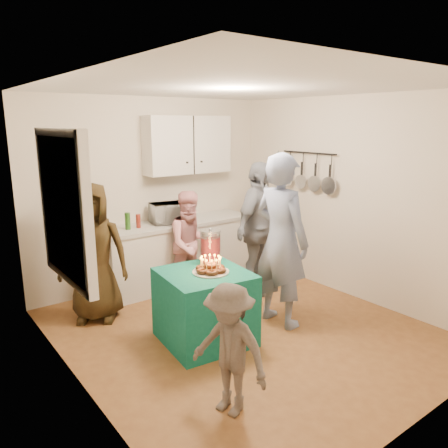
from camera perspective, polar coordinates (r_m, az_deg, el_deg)
floor at (r=5.02m, az=2.49°, el=-13.64°), size 4.00×4.00×0.00m
ceiling at (r=4.49m, az=2.83°, el=17.47°), size 4.00×4.00×0.00m
back_wall at (r=6.22m, az=-9.26°, el=4.09°), size 3.60×3.60×0.00m
left_wall at (r=3.72m, az=-19.15°, el=-2.53°), size 4.00×4.00×0.00m
right_wall at (r=5.88m, az=16.26°, el=3.22°), size 4.00×4.00×0.00m
window_night at (r=3.96m, az=-20.39°, el=1.99°), size 0.04×1.00×1.20m
counter at (r=6.26m, az=-6.05°, el=-3.94°), size 2.20×0.58×0.86m
countertop at (r=6.14m, az=-6.15°, el=0.12°), size 2.24×0.62×0.05m
upper_cabinet at (r=6.28m, az=-4.74°, el=10.26°), size 1.30×0.30×0.80m
pot_rack at (r=6.22m, az=10.80°, el=6.81°), size 0.12×1.00×0.60m
microwave at (r=6.05m, az=-7.19°, el=1.45°), size 0.54×0.41×0.27m
party_table at (r=4.64m, az=-2.53°, el=-10.74°), size 0.94×0.94×0.76m
donut_cake at (r=4.46m, az=-1.75°, el=-5.27°), size 0.38×0.38×0.18m
punch_jar at (r=4.78m, az=-1.79°, el=-3.01°), size 0.22×0.22×0.34m
man_birthday at (r=4.90m, az=7.45°, el=-2.16°), size 0.53×0.75×1.95m
woman_back_left at (r=5.22m, az=-16.70°, el=-3.59°), size 0.94×0.87×1.61m
woman_back_center at (r=5.74m, az=-4.26°, el=-2.64°), size 0.77×0.64×1.40m
woman_back_right at (r=5.81m, az=4.40°, el=-0.59°), size 1.12×0.82×1.77m
child_near_left at (r=3.52m, az=0.71°, el=-16.10°), size 0.57×0.78×1.08m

